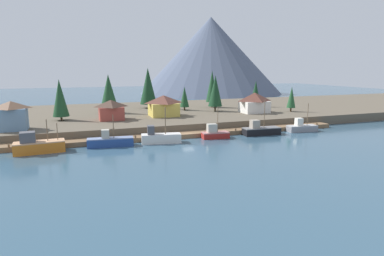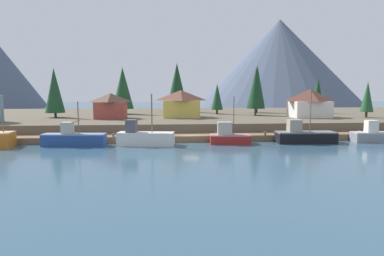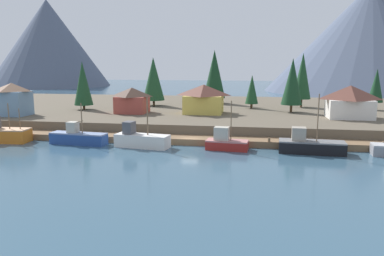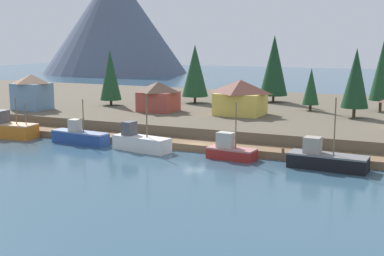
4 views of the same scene
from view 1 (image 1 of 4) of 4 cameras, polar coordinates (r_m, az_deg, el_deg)
The scene contains 22 objects.
ground_plane at distance 92.18m, azimuth -4.75°, elevation 0.33°, with size 400.00×400.00×1.00m, color #335166.
dock at distance 75.07m, azimuth -1.12°, elevation -1.20°, with size 80.00×4.00×1.60m.
shoreline_bank at distance 103.39m, azimuth -6.53°, elevation 2.38°, with size 400.00×56.00×2.50m, color brown.
mountain_central_peak at distance 209.93m, azimuth 3.29°, elevation 12.60°, with size 89.18×89.18×47.02m, color #4C566B.
fishing_boat_orange at distance 67.38m, azimuth -25.51°, elevation -2.79°, with size 9.08×3.81×6.29m.
fishing_boat_blue at distance 67.82m, azimuth -14.24°, elevation -2.29°, with size 9.27×3.07×6.54m.
fishing_boat_white at distance 69.12m, azimuth -5.62°, elevation -1.68°, with size 8.61×3.92×7.67m.
fishing_boat_red at distance 73.70m, azimuth 3.99°, elevation -0.97°, with size 6.30×3.03×7.26m.
fishing_boat_black at distance 79.02m, azimuth 11.99°, elevation -0.38°, with size 9.19×3.46×8.42m.
fishing_boat_grey at distance 85.96m, azimuth 18.73°, elevation 0.09°, with size 7.75×3.31×7.10m.
house_white at distance 99.33m, azimuth 10.95°, elevation 4.46°, with size 8.26×6.22×6.06m.
house_red at distance 86.39m, azimuth -14.04°, elevation 3.16°, with size 6.37×5.76×5.18m.
house_yellow at distance 90.75m, azimuth -5.01°, elevation 3.98°, with size 7.98×6.77×5.82m.
house_blue at distance 79.52m, azimuth -29.16°, elevation 1.94°, with size 6.15×5.16×6.32m.
conifer_near_left at distance 110.81m, azimuth 3.55°, elevation 7.34°, with size 4.10×4.10×12.43m.
conifer_near_right at distance 104.23m, azimuth 17.10°, elevation 5.18°, with size 2.67×2.67×7.62m.
conifer_mid_left at distance 114.94m, azimuth 11.14°, elevation 6.36°, with size 3.15×3.15×8.95m.
conifer_mid_right at distance 100.63m, azimuth 4.13°, elevation 6.55°, with size 4.33×4.33×11.09m.
conifer_back_left at distance 109.59m, azimuth -7.74°, elevation 7.33°, with size 5.55×5.55×13.34m.
conifer_back_right at distance 102.97m, azimuth -1.34°, elevation 5.51°, with size 2.91×2.91×7.51m.
conifer_centre at distance 99.57m, azimuth -14.46°, elevation 6.24°, with size 5.18×5.18×11.47m.
conifer_far_left at distance 89.26m, azimuth -22.23°, elevation 4.93°, with size 4.06×4.06×10.50m.
Camera 1 is at (-23.78, -67.57, 15.71)m, focal length 30.29 mm.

